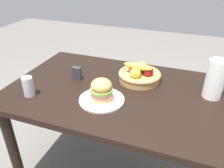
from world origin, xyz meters
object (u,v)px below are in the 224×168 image
Objects in this scene: soda_can at (28,86)px; paper_towel_roll at (215,79)px; napkin_holder at (77,73)px; sandwich at (101,89)px; fruit_basket at (140,74)px; plate at (102,100)px.

paper_towel_roll is (1.05, 0.37, 0.06)m from soda_can.
soda_can is 0.34m from napkin_holder.
sandwich is 0.67m from paper_towel_roll.
sandwich is 1.49× the size of napkin_holder.
sandwich reaches higher than fruit_basket.
fruit_basket is at bearing 13.59° from napkin_holder.
paper_towel_roll reaches higher than soda_can.
sandwich is 0.33m from napkin_holder.
paper_towel_roll is (0.61, 0.27, 0.04)m from sandwich.
sandwich is 0.46× the size of fruit_basket.
napkin_holder is (0.18, 0.29, -0.02)m from soda_can.
sandwich reaches higher than plate.
paper_towel_roll reaches higher than sandwich.
sandwich is 1.07× the size of soda_can.
paper_towel_roll is (0.47, -0.05, 0.07)m from fruit_basket.
paper_towel_roll reaches higher than plate.
napkin_holder is at bearing 143.87° from sandwich.
sandwich is 0.56× the size of paper_towel_roll.
sandwich is at bearing 12.54° from soda_can.
sandwich is 0.45m from soda_can.
sandwich is at bearing -155.99° from paper_towel_roll.
fruit_basket reaches higher than napkin_holder.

